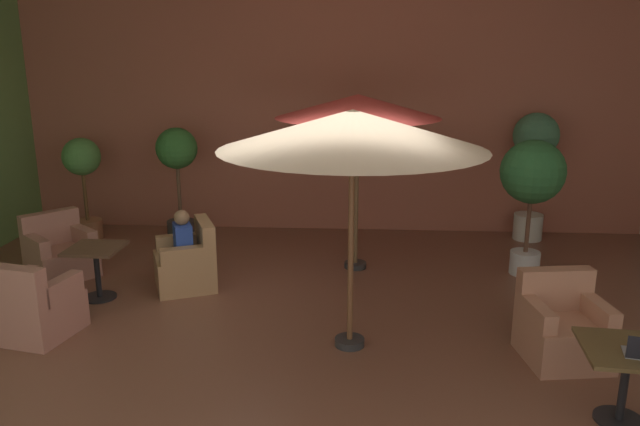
% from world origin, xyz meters
% --- Properties ---
extents(ground_plane, '(10.80, 8.19, 0.02)m').
position_xyz_m(ground_plane, '(0.00, 0.00, -0.01)').
color(ground_plane, brown).
extents(wall_back_brick, '(10.80, 0.08, 4.15)m').
position_xyz_m(wall_back_brick, '(0.00, 4.06, 2.07)').
color(wall_back_brick, '#A95D46').
rests_on(wall_back_brick, ground_plane).
extents(cafe_table_front_left, '(0.81, 0.81, 0.68)m').
position_xyz_m(cafe_table_front_left, '(2.70, -1.69, 0.52)').
color(cafe_table_front_left, black).
rests_on(cafe_table_front_left, ground_plane).
extents(armchair_front_left_north, '(0.88, 0.86, 0.88)m').
position_xyz_m(armchair_front_left_north, '(2.54, -0.59, 0.32)').
color(armchair_front_left_north, tan).
rests_on(armchair_front_left_north, ground_plane).
extents(cafe_table_front_right, '(0.66, 0.66, 0.68)m').
position_xyz_m(cafe_table_front_right, '(-2.85, 0.66, 0.49)').
color(cafe_table_front_right, black).
rests_on(cafe_table_front_right, ground_plane).
extents(armchair_front_right_north, '(1.08, 1.09, 0.89)m').
position_xyz_m(armchair_front_right_north, '(-3.71, 1.40, 0.32)').
color(armchair_front_right_north, '#B0755F').
rests_on(armchair_front_right_north, ground_plane).
extents(armchair_front_right_east, '(0.89, 0.92, 0.91)m').
position_xyz_m(armchair_front_right_east, '(-3.09, -0.45, 0.34)').
color(armchair_front_right_east, tan).
rests_on(armchair_front_right_east, ground_plane).
extents(armchair_front_right_south, '(0.97, 0.98, 0.91)m').
position_xyz_m(armchair_front_right_south, '(-1.81, 1.10, 0.33)').
color(armchair_front_right_south, tan).
rests_on(armchair_front_right_south, ground_plane).
extents(patio_umbrella_tall_red, '(2.29, 2.29, 2.50)m').
position_xyz_m(patio_umbrella_tall_red, '(0.42, 2.01, 2.32)').
color(patio_umbrella_tall_red, '#2D2D2D').
rests_on(patio_umbrella_tall_red, ground_plane).
extents(patio_umbrella_center_beige, '(2.68, 2.68, 2.52)m').
position_xyz_m(patio_umbrella_center_beige, '(0.37, -0.44, 2.31)').
color(patio_umbrella_center_beige, '#2D2D2D').
rests_on(patio_umbrella_center_beige, ground_plane).
extents(potted_tree_left_corner, '(0.88, 0.88, 1.91)m').
position_xyz_m(potted_tree_left_corner, '(2.81, 1.91, 1.37)').
color(potted_tree_left_corner, silver).
rests_on(potted_tree_left_corner, ground_plane).
extents(potted_tree_mid_left, '(0.73, 0.73, 2.12)m').
position_xyz_m(potted_tree_mid_left, '(3.30, 3.61, 1.44)').
color(potted_tree_mid_left, beige).
rests_on(potted_tree_mid_left, ground_plane).
extents(potted_tree_mid_right, '(0.66, 0.66, 1.90)m').
position_xyz_m(potted_tree_mid_right, '(-2.47, 3.09, 1.27)').
color(potted_tree_mid_right, '#35312D').
rests_on(potted_tree_mid_right, ground_plane).
extents(potted_tree_right_corner, '(0.61, 0.61, 1.71)m').
position_xyz_m(potted_tree_right_corner, '(-4.08, 3.16, 1.11)').
color(potted_tree_right_corner, '#A56946').
rests_on(potted_tree_right_corner, ground_plane).
extents(patron_blue_shirt, '(0.34, 0.43, 0.62)m').
position_xyz_m(patron_blue_shirt, '(-1.85, 1.09, 0.73)').
color(patron_blue_shirt, '#2845A0').
rests_on(patron_blue_shirt, ground_plane).
extents(iced_drink_cup, '(0.08, 0.08, 0.11)m').
position_xyz_m(iced_drink_cup, '(2.71, -1.76, 0.74)').
color(iced_drink_cup, white).
rests_on(iced_drink_cup, cafe_table_front_left).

